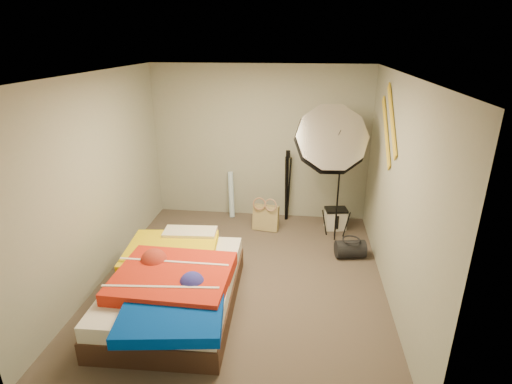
# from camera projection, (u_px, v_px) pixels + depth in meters

# --- Properties ---
(floor) EXTENTS (4.00, 4.00, 0.00)m
(floor) POSITION_uv_depth(u_px,v_px,m) (243.00, 278.00, 5.08)
(floor) COLOR brown
(floor) RESTS_ON ground
(ceiling) EXTENTS (4.00, 4.00, 0.00)m
(ceiling) POSITION_uv_depth(u_px,v_px,m) (240.00, 74.00, 4.18)
(ceiling) COLOR silver
(ceiling) RESTS_ON wall_back
(wall_back) EXTENTS (3.50, 0.00, 3.50)m
(wall_back) POSITION_uv_depth(u_px,v_px,m) (260.00, 144.00, 6.48)
(wall_back) COLOR gray
(wall_back) RESTS_ON floor
(wall_front) EXTENTS (3.50, 0.00, 3.50)m
(wall_front) POSITION_uv_depth(u_px,v_px,m) (198.00, 285.00, 2.78)
(wall_front) COLOR gray
(wall_front) RESTS_ON floor
(wall_left) EXTENTS (0.00, 4.00, 4.00)m
(wall_left) POSITION_uv_depth(u_px,v_px,m) (98.00, 180.00, 4.82)
(wall_left) COLOR gray
(wall_left) RESTS_ON floor
(wall_right) EXTENTS (0.00, 4.00, 4.00)m
(wall_right) POSITION_uv_depth(u_px,v_px,m) (397.00, 192.00, 4.44)
(wall_right) COLOR gray
(wall_right) RESTS_ON floor
(tote_bag) EXTENTS (0.43, 0.24, 0.42)m
(tote_bag) POSITION_uv_depth(u_px,v_px,m) (266.00, 218.00, 6.30)
(tote_bag) COLOR tan
(tote_bag) RESTS_ON floor
(wrapping_roll) EXTENTS (0.15, 0.24, 0.78)m
(wrapping_roll) POSITION_uv_depth(u_px,v_px,m) (231.00, 195.00, 6.73)
(wrapping_roll) COLOR #6EACDB
(wrapping_roll) RESTS_ON floor
(camera_case) EXTENTS (0.35, 0.27, 0.31)m
(camera_case) POSITION_uv_depth(u_px,v_px,m) (335.00, 219.00, 6.35)
(camera_case) COLOR silver
(camera_case) RESTS_ON floor
(duffel_bag) EXTENTS (0.44, 0.31, 0.25)m
(duffel_bag) POSITION_uv_depth(u_px,v_px,m) (350.00, 249.00, 5.53)
(duffel_bag) COLOR black
(duffel_bag) RESTS_ON floor
(wall_stripe_upper) EXTENTS (0.02, 0.91, 0.78)m
(wall_stripe_upper) POSITION_uv_depth(u_px,v_px,m) (392.00, 120.00, 4.74)
(wall_stripe_upper) COLOR gold
(wall_stripe_upper) RESTS_ON wall_right
(wall_stripe_lower) EXTENTS (0.02, 0.91, 0.78)m
(wall_stripe_lower) POSITION_uv_depth(u_px,v_px,m) (386.00, 132.00, 5.05)
(wall_stripe_lower) COLOR gold
(wall_stripe_lower) RESTS_ON wall_right
(bed) EXTENTS (1.46, 2.13, 0.56)m
(bed) POSITION_uv_depth(u_px,v_px,m) (174.00, 286.00, 4.44)
(bed) COLOR #40291D
(bed) RESTS_ON floor
(photo_umbrella) EXTENTS (1.23, 0.88, 2.14)m
(photo_umbrella) POSITION_uv_depth(u_px,v_px,m) (331.00, 141.00, 5.49)
(photo_umbrella) COLOR black
(photo_umbrella) RESTS_ON floor
(camera_tripod) EXTENTS (0.07, 0.07, 1.19)m
(camera_tripod) POSITION_uv_depth(u_px,v_px,m) (287.00, 181.00, 6.48)
(camera_tripod) COLOR black
(camera_tripod) RESTS_ON floor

